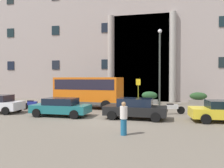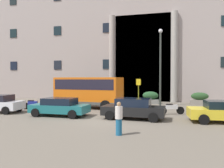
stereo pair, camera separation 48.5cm
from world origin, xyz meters
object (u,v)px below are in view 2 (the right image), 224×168
(parked_sedan_far, at_px, (60,107))
(motorcycle_far_end, at_px, (171,109))
(orange_minibus, at_px, (89,90))
(motorcycle_near_kerb, at_px, (132,107))
(hedge_planter_entrance_left, at_px, (63,96))
(scooter_by_planter, at_px, (32,104))
(hedge_planter_entrance_right, at_px, (94,97))
(bus_stop_sign, at_px, (138,90))
(hedge_planter_west, at_px, (200,99))
(parked_coupe_end, at_px, (133,108))
(hedge_planter_east, at_px, (150,98))
(lamppost_plaza_centre, at_px, (160,61))
(pedestrian_child_trailing, at_px, (119,118))

(parked_sedan_far, xyz_separation_m, motorcycle_far_end, (8.01, 2.69, -0.23))
(orange_minibus, bearing_deg, motorcycle_near_kerb, -19.99)
(hedge_planter_entrance_left, xyz_separation_m, scooter_by_planter, (0.44, -6.87, -0.20))
(motorcycle_near_kerb, distance_m, scooter_by_planter, 8.99)
(hedge_planter_entrance_right, xyz_separation_m, parked_sedan_far, (0.59, -9.47, 0.10))
(motorcycle_near_kerb, bearing_deg, hedge_planter_entrance_right, 145.27)
(bus_stop_sign, height_order, parked_sedan_far, bus_stop_sign)
(hedge_planter_west, distance_m, parked_coupe_end, 11.36)
(hedge_planter_east, height_order, hedge_planter_entrance_left, hedge_planter_entrance_left)
(hedge_planter_west, xyz_separation_m, parked_sedan_far, (-11.08, -9.99, 0.06))
(hedge_planter_east, xyz_separation_m, hedge_planter_entrance_left, (-10.39, -0.44, 0.00))
(motorcycle_near_kerb, bearing_deg, parked_coupe_end, -62.39)
(parked_sedan_far, xyz_separation_m, scooter_by_planter, (-4.03, 2.54, -0.24))
(orange_minibus, distance_m, lamppost_plaza_centre, 7.76)
(hedge_planter_west, distance_m, hedge_planter_east, 5.15)
(parked_coupe_end, bearing_deg, orange_minibus, 139.47)
(lamppost_plaza_centre, bearing_deg, hedge_planter_east, 119.94)
(bus_stop_sign, distance_m, scooter_by_planter, 9.95)
(pedestrian_child_trailing, height_order, lamppost_plaza_centre, lamppost_plaza_centre)
(hedge_planter_entrance_left, relative_size, lamppost_plaza_centre, 0.21)
(hedge_planter_entrance_right, height_order, pedestrian_child_trailing, pedestrian_child_trailing)
(bus_stop_sign, distance_m, hedge_planter_entrance_left, 9.98)
(hedge_planter_east, relative_size, lamppost_plaza_centre, 0.23)
(parked_sedan_far, bearing_deg, pedestrian_child_trailing, -37.88)
(bus_stop_sign, xyz_separation_m, lamppost_plaza_centre, (2.02, 1.42, 2.82))
(hedge_planter_entrance_left, bearing_deg, parked_coupe_end, -43.08)
(bus_stop_sign, distance_m, hedge_planter_entrance_right, 6.44)
(orange_minibus, xyz_separation_m, lamppost_plaza_centre, (6.52, 3.14, 2.80))
(scooter_by_planter, bearing_deg, motorcycle_near_kerb, -7.16)
(orange_minibus, height_order, motorcycle_near_kerb, orange_minibus)
(orange_minibus, height_order, parked_coupe_end, orange_minibus)
(parked_coupe_end, bearing_deg, hedge_planter_west, 63.11)
(bus_stop_sign, bearing_deg, scooter_by_planter, -156.41)
(orange_minibus, relative_size, hedge_planter_entrance_right, 3.20)
(bus_stop_sign, xyz_separation_m, motorcycle_far_end, (3.00, -3.80, -1.23))
(scooter_by_planter, bearing_deg, pedestrian_child_trailing, -43.87)
(parked_sedan_far, distance_m, pedestrian_child_trailing, 6.97)
(orange_minibus, distance_m, hedge_planter_west, 11.83)
(hedge_planter_entrance_left, bearing_deg, motorcycle_far_end, -28.28)
(hedge_planter_west, distance_m, hedge_planter_entrance_left, 15.56)
(lamppost_plaza_centre, bearing_deg, pedestrian_child_trailing, -97.44)
(hedge_planter_entrance_right, distance_m, motorcycle_near_kerb, 8.80)
(scooter_by_planter, bearing_deg, parked_coupe_end, -22.11)
(parked_coupe_end, xyz_separation_m, parked_sedan_far, (-5.47, -0.11, -0.03))
(lamppost_plaza_centre, bearing_deg, bus_stop_sign, -144.90)
(pedestrian_child_trailing, bearing_deg, hedge_planter_west, 122.63)
(hedge_planter_entrance_left, height_order, scooter_by_planter, hedge_planter_entrance_left)
(parked_coupe_end, bearing_deg, motorcycle_far_end, 48.12)
(parked_coupe_end, relative_size, pedestrian_child_trailing, 2.64)
(hedge_planter_entrance_right, relative_size, motorcycle_near_kerb, 0.99)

